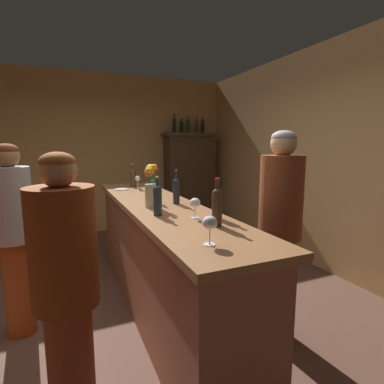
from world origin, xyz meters
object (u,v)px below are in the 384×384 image
object	(u,v)px
cheese_plate	(122,189)
bartender	(280,227)
flower_arrangement	(151,186)
wine_glass_rear	(138,180)
wine_bottle_rose	(217,205)
wine_bottle_malbec	(176,190)
wine_glass_mid	(210,224)
wine_bottle_chardonnay	(133,177)
display_cabinet	(189,178)
patron_in_navy	(14,232)
display_bottle_left	(174,125)
display_bottle_right	(202,126)
display_bottle_midleft	(182,126)
patron_tall	(66,290)
wine_bottle_syrah	(217,202)
bar_counter	(160,257)
wine_bottle_merlot	(154,189)
display_bottle_center	(188,125)
wine_bottle_pinot	(158,199)
display_bottle_midright	(197,126)
wine_glass_front	(195,203)

from	to	relation	value
cheese_plate	bartender	world-z (taller)	bartender
flower_arrangement	wine_glass_rear	bearing A→B (deg)	82.47
wine_bottle_rose	wine_bottle_malbec	bearing A→B (deg)	88.48
flower_arrangement	wine_glass_mid	bearing A→B (deg)	-89.36
wine_bottle_chardonnay	wine_glass_mid	size ratio (longest dim) A/B	1.86
display_cabinet	wine_bottle_malbec	distance (m)	3.20
wine_bottle_rose	patron_in_navy	xyz separation A→B (m)	(-1.31, 1.05, -0.31)
display_cabinet	display_bottle_left	size ratio (longest dim) A/B	5.19
bartender	patron_in_navy	bearing A→B (deg)	-8.99
wine_bottle_rose	display_bottle_right	size ratio (longest dim) A/B	0.99
wine_glass_rear	display_bottle_midleft	world-z (taller)	display_bottle_midleft
wine_bottle_rose	cheese_plate	bearing A→B (deg)	98.35
wine_bottle_chardonnay	patron_tall	world-z (taller)	patron_tall
patron_in_navy	bartender	world-z (taller)	bartender
wine_bottle_rose	wine_bottle_syrah	size ratio (longest dim) A/B	1.08
patron_in_navy	wine_bottle_rose	bearing A→B (deg)	-32.35
wine_glass_mid	display_bottle_right	distance (m)	4.52
bar_counter	display_bottle_right	world-z (taller)	display_bottle_right
wine_bottle_rose	wine_bottle_syrah	bearing A→B (deg)	60.83
wine_bottle_merlot	wine_bottle_rose	bearing A→B (deg)	-81.67
display_bottle_center	display_bottle_right	bearing A→B (deg)	0.00
wine_bottle_syrah	wine_glass_rear	size ratio (longest dim) A/B	1.82
wine_bottle_syrah	patron_tall	bearing A→B (deg)	-164.69
wine_bottle_pinot	display_bottle_midright	world-z (taller)	display_bottle_midright
flower_arrangement	patron_tall	world-z (taller)	patron_tall
wine_bottle_syrah	flower_arrangement	distance (m)	0.68
patron_tall	bartender	world-z (taller)	bartender
wine_glass_rear	wine_bottle_syrah	bearing A→B (deg)	-83.97
patron_tall	wine_bottle_pinot	bearing A→B (deg)	-1.34
wine_bottle_pinot	display_bottle_center	bearing A→B (deg)	63.63
display_cabinet	display_bottle_midleft	size ratio (longest dim) A/B	6.27
display_bottle_midleft	patron_in_navy	distance (m)	3.82
display_bottle_midright	cheese_plate	bearing A→B (deg)	-134.69
display_bottle_midleft	bartender	bearing A→B (deg)	-99.15
bartender	wine_bottle_syrah	bearing A→B (deg)	13.92
wine_bottle_malbec	flower_arrangement	xyz separation A→B (m)	(-0.25, -0.05, 0.05)
wine_glass_front	display_bottle_center	bearing A→B (deg)	68.01
wine_bottle_merlot	cheese_plate	bearing A→B (deg)	98.38
display_bottle_right	patron_in_navy	distance (m)	4.13
display_bottle_left	display_bottle_right	size ratio (longest dim) A/B	1.08
wine_glass_front	patron_in_navy	bearing A→B (deg)	147.65
wine_bottle_pinot	wine_glass_mid	xyz separation A→B (m)	(0.05, -0.76, -0.01)
display_bottle_midright	wine_glass_front	bearing A→B (deg)	-114.59
wine_glass_mid	flower_arrangement	bearing A→B (deg)	90.64
wine_bottle_merlot	patron_tall	size ratio (longest dim) A/B	0.18
wine_glass_rear	cheese_plate	size ratio (longest dim) A/B	1.01
wine_bottle_malbec	patron_tall	distance (m)	1.38
wine_bottle_syrah	wine_glass_mid	world-z (taller)	wine_bottle_syrah
bartender	wine_glass_front	bearing A→B (deg)	7.38
bar_counter	wine_glass_rear	bearing A→B (deg)	88.18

